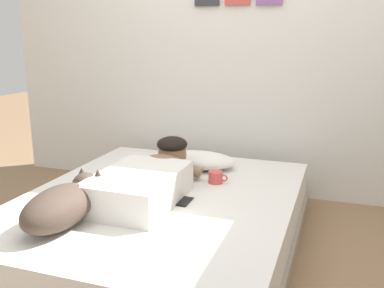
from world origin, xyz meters
name	(u,v)px	position (x,y,z in m)	size (l,w,h in m)	color
ground_plane	(174,269)	(0.00, 0.00, 0.00)	(11.94, 11.94, 0.00)	#8C6B4C
back_wall	(238,33)	(0.00, 1.38, 1.25)	(3.97, 0.12, 2.50)	silver
bed	(160,221)	(-0.17, 0.22, 0.16)	(1.57, 1.94, 0.33)	gray
pillow	(199,160)	(-0.13, 0.82, 0.38)	(0.52, 0.32, 0.11)	white
person_lying	(149,177)	(-0.23, 0.22, 0.43)	(0.43, 0.92, 0.27)	white
dog	(63,204)	(-0.46, -0.30, 0.43)	(0.26, 0.57, 0.21)	#4C3D33
coffee_cup	(216,177)	(0.08, 0.55, 0.36)	(0.12, 0.09, 0.07)	#D84C47
cell_phone	(185,202)	(0.00, 0.17, 0.33)	(0.07, 0.14, 0.01)	black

